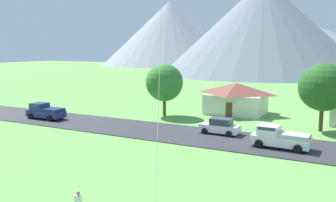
{
  "coord_description": "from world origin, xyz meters",
  "views": [
    {
      "loc": [
        10.96,
        -3.0,
        9.05
      ],
      "look_at": [
        -0.46,
        19.01,
        5.4
      ],
      "focal_mm": 37.79,
      "sensor_mm": 36.0,
      "label": 1
    }
  ],
  "objects": [
    {
      "name": "mountain_central_ridge",
      "position": [
        -82.28,
        178.49,
        17.86
      ],
      "size": [
        76.24,
        76.24,
        35.72
      ],
      "primitive_type": "cone",
      "color": "#8E939E",
      "rests_on": "ground"
    },
    {
      "name": "mountain_far_east_ridge",
      "position": [
        -18.59,
        128.56,
        16.92
      ],
      "size": [
        73.12,
        73.12,
        33.84
      ],
      "primitive_type": "cone",
      "color": "slate",
      "rests_on": "ground"
    },
    {
      "name": "pickup_truck_navy_east_side",
      "position": [
        -24.08,
        29.78,
        1.06
      ],
      "size": [
        5.2,
        2.33,
        1.99
      ],
      "color": "navy",
      "rests_on": "road_strip"
    },
    {
      "name": "tree_left_of_center",
      "position": [
        -11.34,
        38.91,
        4.58
      ],
      "size": [
        5.06,
        5.06,
        7.13
      ],
      "color": "brown",
      "rests_on": "ground"
    },
    {
      "name": "road_strip",
      "position": [
        0.0,
        30.43,
        0.04
      ],
      "size": [
        160.0,
        7.91,
        0.08
      ],
      "primitive_type": "cube",
      "color": "#2D2D33",
      "rests_on": "ground"
    },
    {
      "name": "mountain_west_ridge",
      "position": [
        -6.99,
        164.35,
        10.15
      ],
      "size": [
        98.9,
        98.9,
        20.3
      ],
      "primitive_type": "cone",
      "color": "slate",
      "rests_on": "ground"
    },
    {
      "name": "house_left_center",
      "position": [
        -3.25,
        45.37,
        2.26
      ],
      "size": [
        8.31,
        7.06,
        4.35
      ],
      "color": "silver",
      "rests_on": "ground"
    },
    {
      "name": "pickup_truck_white_west_side",
      "position": [
        5.49,
        29.69,
        1.06
      ],
      "size": [
        5.29,
        2.52,
        1.99
      ],
      "color": "white",
      "rests_on": "road_strip"
    },
    {
      "name": "tree_near_left",
      "position": [
        8.34,
        38.83,
        4.93
      ],
      "size": [
        5.26,
        5.26,
        7.57
      ],
      "color": "#4C3823",
      "rests_on": "ground"
    },
    {
      "name": "parked_car_white_mid_west",
      "position": [
        -1.1,
        32.36,
        0.87
      ],
      "size": [
        4.24,
        2.16,
        1.68
      ],
      "color": "white",
      "rests_on": "road_strip"
    }
  ]
}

